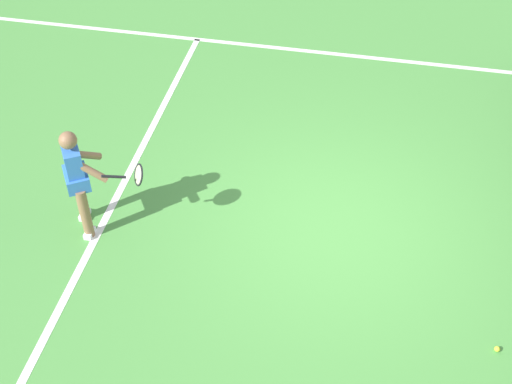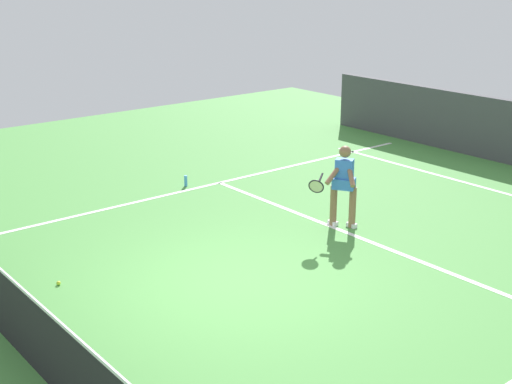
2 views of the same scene
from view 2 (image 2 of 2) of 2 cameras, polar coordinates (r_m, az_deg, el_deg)
The scene contains 8 objects.
ground_plane at distance 10.93m, azimuth -2.46°, elevation -7.45°, with size 25.53×25.53×0.00m, color #4C9342.
baseline_marking at distance 16.08m, azimuth 18.96°, elevation 0.06°, with size 9.57×0.10×0.01m, color white.
service_line_marking at distance 12.80m, azimuth 8.45°, elevation -3.69°, with size 8.57×0.10×0.01m, color white.
sideline_right_marking at distance 14.35m, azimuth -12.73°, elevation -1.51°, with size 0.10×17.64×0.01m, color white.
court_net at distance 9.36m, azimuth -18.81°, elevation -9.52°, with size 9.25×0.08×1.12m.
tennis_player at distance 13.03m, azimuth 7.06°, elevation 0.70°, with size 0.68×1.14×1.55m.
tennis_ball_near at distance 11.29m, azimuth -15.69°, elevation -7.11°, with size 0.07×0.07×0.07m, color #D1E533.
water_bottle at distance 15.62m, azimuth -5.71°, elevation 0.90°, with size 0.07×0.07×0.24m, color #4C9EE5.
Camera 2 is at (-7.95, 5.84, 4.71)m, focal length 49.43 mm.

